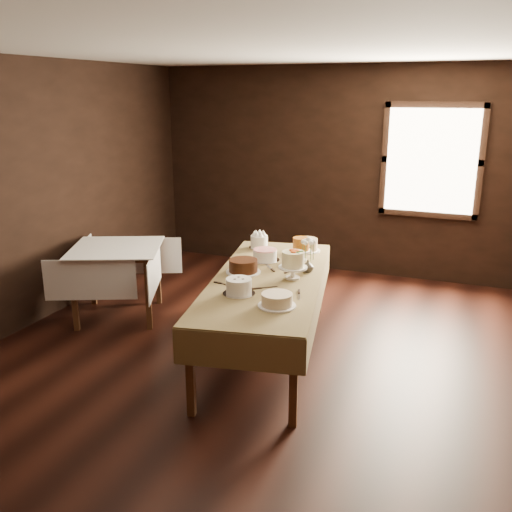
{
  "coord_description": "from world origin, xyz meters",
  "views": [
    {
      "loc": [
        1.89,
        -4.52,
        2.45
      ],
      "look_at": [
        0.0,
        0.2,
        0.95
      ],
      "focal_mm": 39.31,
      "sensor_mm": 36.0,
      "label": 1
    }
  ],
  "objects_px": {
    "cake_caramel": "(301,250)",
    "cake_swirl": "(239,287)",
    "cake_lattice": "(265,256)",
    "cake_server_c": "(269,267)",
    "cake_server_d": "(297,270)",
    "cake_speckled": "(307,245)",
    "cake_server_a": "(270,287)",
    "cake_chocolate": "(243,266)",
    "cake_cream": "(277,300)",
    "side_table": "(116,256)",
    "cake_meringue": "(259,242)",
    "flower_vase": "(308,266)",
    "display_table": "(267,283)",
    "cake_server_b": "(299,297)",
    "cake_flowers": "(293,266)",
    "cake_server_e": "(229,285)"
  },
  "relations": [
    {
      "from": "side_table",
      "to": "cake_server_d",
      "type": "relative_size",
      "value": 5.25
    },
    {
      "from": "cake_speckled",
      "to": "cake_lattice",
      "type": "bearing_deg",
      "value": -119.37
    },
    {
      "from": "cake_meringue",
      "to": "cake_speckled",
      "type": "xyz_separation_m",
      "value": [
        0.52,
        0.09,
        -0.0
      ]
    },
    {
      "from": "cake_lattice",
      "to": "cake_server_c",
      "type": "relative_size",
      "value": 1.39
    },
    {
      "from": "cake_server_e",
      "to": "cake_cream",
      "type": "bearing_deg",
      "value": -19.22
    },
    {
      "from": "cake_server_d",
      "to": "cake_lattice",
      "type": "bearing_deg",
      "value": 95.02
    },
    {
      "from": "cake_speckled",
      "to": "cake_cream",
      "type": "xyz_separation_m",
      "value": [
        0.26,
        -1.66,
        -0.01
      ]
    },
    {
      "from": "cake_speckled",
      "to": "cake_server_a",
      "type": "xyz_separation_m",
      "value": [
        0.04,
        -1.26,
        -0.06
      ]
    },
    {
      "from": "cake_speckled",
      "to": "cake_flowers",
      "type": "xyz_separation_m",
      "value": [
        0.15,
        -0.95,
        0.05
      ]
    },
    {
      "from": "display_table",
      "to": "cake_cream",
      "type": "height_order",
      "value": "cake_cream"
    },
    {
      "from": "cake_meringue",
      "to": "cake_lattice",
      "type": "height_order",
      "value": "cake_meringue"
    },
    {
      "from": "cake_swirl",
      "to": "cake_caramel",
      "type": "bearing_deg",
      "value": 80.6
    },
    {
      "from": "cake_swirl",
      "to": "cake_lattice",
      "type": "bearing_deg",
      "value": 98.37
    },
    {
      "from": "display_table",
      "to": "cake_speckled",
      "type": "distance_m",
      "value": 1.02
    },
    {
      "from": "cake_flowers",
      "to": "cake_server_b",
      "type": "relative_size",
      "value": 1.14
    },
    {
      "from": "cake_cream",
      "to": "cake_swirl",
      "type": "bearing_deg",
      "value": 160.51
    },
    {
      "from": "cake_chocolate",
      "to": "cake_server_b",
      "type": "xyz_separation_m",
      "value": [
        0.7,
        -0.44,
        -0.06
      ]
    },
    {
      "from": "display_table",
      "to": "cake_server_a",
      "type": "relative_size",
      "value": 11.1
    },
    {
      "from": "cake_speckled",
      "to": "cake_chocolate",
      "type": "xyz_separation_m",
      "value": [
        -0.34,
        -0.95,
        -0.0
      ]
    },
    {
      "from": "display_table",
      "to": "cake_server_a",
      "type": "xyz_separation_m",
      "value": [
        0.12,
        -0.26,
        0.06
      ]
    },
    {
      "from": "cake_server_c",
      "to": "flower_vase",
      "type": "distance_m",
      "value": 0.4
    },
    {
      "from": "cake_caramel",
      "to": "cake_server_c",
      "type": "relative_size",
      "value": 1.06
    },
    {
      "from": "cake_caramel",
      "to": "cake_swirl",
      "type": "relative_size",
      "value": 0.91
    },
    {
      "from": "side_table",
      "to": "cake_chocolate",
      "type": "height_order",
      "value": "cake_chocolate"
    },
    {
      "from": "cake_server_c",
      "to": "flower_vase",
      "type": "relative_size",
      "value": 2.0
    },
    {
      "from": "cake_server_b",
      "to": "flower_vase",
      "type": "bearing_deg",
      "value": 172.98
    },
    {
      "from": "cake_chocolate",
      "to": "cake_swirl",
      "type": "bearing_deg",
      "value": -70.54
    },
    {
      "from": "cake_flowers",
      "to": "cake_cream",
      "type": "bearing_deg",
      "value": -81.95
    },
    {
      "from": "cake_server_c",
      "to": "display_table",
      "type": "bearing_deg",
      "value": 159.76
    },
    {
      "from": "cake_flowers",
      "to": "flower_vase",
      "type": "distance_m",
      "value": 0.26
    },
    {
      "from": "cake_chocolate",
      "to": "cake_lattice",
      "type": "bearing_deg",
      "value": 83.22
    },
    {
      "from": "cake_swirl",
      "to": "cake_server_b",
      "type": "height_order",
      "value": "cake_swirl"
    },
    {
      "from": "cake_swirl",
      "to": "cake_server_a",
      "type": "height_order",
      "value": "cake_swirl"
    },
    {
      "from": "cake_caramel",
      "to": "cake_server_d",
      "type": "xyz_separation_m",
      "value": [
        0.06,
        -0.32,
        -0.11
      ]
    },
    {
      "from": "cake_chocolate",
      "to": "cake_server_c",
      "type": "bearing_deg",
      "value": 56.07
    },
    {
      "from": "cake_caramel",
      "to": "cake_cream",
      "type": "bearing_deg",
      "value": -80.94
    },
    {
      "from": "cake_lattice",
      "to": "cake_server_a",
      "type": "xyz_separation_m",
      "value": [
        0.33,
        -0.75,
        -0.05
      ]
    },
    {
      "from": "cake_meringue",
      "to": "flower_vase",
      "type": "bearing_deg",
      "value": -39.7
    },
    {
      "from": "cake_chocolate",
      "to": "cake_server_d",
      "type": "bearing_deg",
      "value": 29.93
    },
    {
      "from": "cake_speckled",
      "to": "cake_server_d",
      "type": "relative_size",
      "value": 1.23
    },
    {
      "from": "cake_caramel",
      "to": "cake_flowers",
      "type": "relative_size",
      "value": 0.93
    },
    {
      "from": "cake_chocolate",
      "to": "cake_server_e",
      "type": "height_order",
      "value": "cake_chocolate"
    },
    {
      "from": "cake_swirl",
      "to": "flower_vase",
      "type": "height_order",
      "value": "cake_swirl"
    },
    {
      "from": "cake_swirl",
      "to": "cake_server_e",
      "type": "xyz_separation_m",
      "value": [
        -0.17,
        0.17,
        -0.06
      ]
    },
    {
      "from": "cake_swirl",
      "to": "flower_vase",
      "type": "distance_m",
      "value": 0.89
    },
    {
      "from": "cake_speckled",
      "to": "cake_lattice",
      "type": "relative_size",
      "value": 0.88
    },
    {
      "from": "cake_speckled",
      "to": "cake_caramel",
      "type": "relative_size",
      "value": 1.16
    },
    {
      "from": "side_table",
      "to": "cake_caramel",
      "type": "distance_m",
      "value": 2.05
    },
    {
      "from": "display_table",
      "to": "cake_chocolate",
      "type": "bearing_deg",
      "value": 169.01
    },
    {
      "from": "cake_server_d",
      "to": "flower_vase",
      "type": "height_order",
      "value": "flower_vase"
    }
  ]
}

